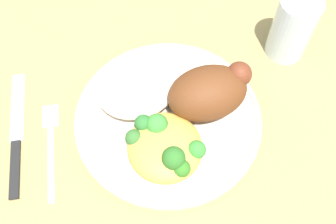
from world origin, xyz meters
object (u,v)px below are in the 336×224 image
Objects in this scene: knife at (16,142)px; mac_cheese_with_broccoli at (165,146)px; water_glass at (292,28)px; roasted_chicken at (211,94)px; fork at (51,145)px; rice_pile at (136,89)px; plate at (168,118)px.

mac_cheese_with_broccoli is at bearing -23.00° from knife.
mac_cheese_with_broccoli reaches higher than knife.
roasted_chicken is at bearing -155.12° from water_glass.
knife is 1.92× the size of water_glass.
mac_cheese_with_broccoli reaches higher than fork.
knife is at bearing 173.10° from roasted_chicken.
mac_cheese_with_broccoli is at bearing -152.78° from water_glass.
fork is at bearing -165.85° from rice_pile.
roasted_chicken is at bearing -6.90° from knife.
roasted_chicken is 0.09m from mac_cheese_with_broccoli.
plate is at bearing -53.74° from rice_pile.
fork is (-0.22, 0.01, -0.05)m from roasted_chicken.
fork is (-0.14, 0.06, -0.03)m from mac_cheese_with_broccoli.
knife reaches higher than fork.
water_glass is at bearing 27.22° from mac_cheese_with_broccoli.
fork is at bearing 176.08° from plate.
roasted_chicken is at bearing 31.58° from mac_cheese_with_broccoli.
rice_pile is 0.14m from fork.
roasted_chicken is 1.16× the size of water_glass.
plate is 0.16m from fork.
water_glass reaches higher than knife.
rice_pile is 0.24m from water_glass.
mac_cheese_with_broccoli reaches higher than plate.
roasted_chicken reaches higher than rice_pile.
water_glass is (0.24, 0.02, 0.02)m from rice_pile.
rice_pile reaches higher than fork.
mac_cheese_with_broccoli is (0.01, -0.09, 0.00)m from rice_pile.
water_glass reaches higher than roasted_chicken.
rice_pile is 0.17m from knife.
mac_cheese_with_broccoli is 0.16m from fork.
roasted_chicken reaches higher than mac_cheese_with_broccoli.
rice_pile is at bearing 152.34° from roasted_chicken.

